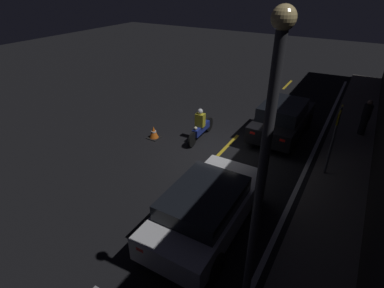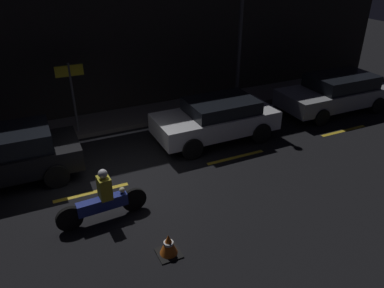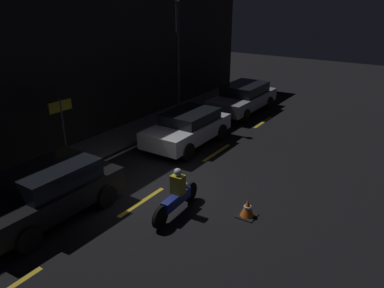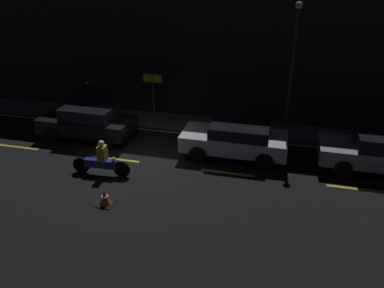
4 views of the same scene
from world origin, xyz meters
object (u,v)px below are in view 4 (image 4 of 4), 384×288
at_px(van_black, 88,122).
at_px(motorcycle, 101,161).
at_px(sedan_white, 235,139).
at_px(traffic_cone_near, 105,198).
at_px(shop_sign, 153,88).
at_px(pedestrian, 89,96).
at_px(street_lamp, 292,69).

relative_size(van_black, motorcycle, 1.86).
height_order(van_black, sedan_white, van_black).
height_order(traffic_cone_near, shop_sign, shop_sign).
xyz_separation_m(van_black, motorcycle, (2.00, -2.80, -0.24)).
bearing_deg(sedan_white, shop_sign, -29.26).
bearing_deg(van_black, motorcycle, 126.32).
distance_m(traffic_cone_near, pedestrian, 8.81).
bearing_deg(sedan_white, motorcycle, 30.18).
xyz_separation_m(van_black, street_lamp, (8.36, 1.65, 2.43)).
relative_size(pedestrian, street_lamp, 0.26).
distance_m(van_black, pedestrian, 3.37).
bearing_deg(shop_sign, van_black, -136.35).
relative_size(sedan_white, pedestrian, 2.71).
bearing_deg(sedan_white, van_black, -1.72).
distance_m(motorcycle, street_lamp, 8.21).
bearing_deg(van_black, street_lamp, -168.04).
distance_m(shop_sign, street_lamp, 6.26).
xyz_separation_m(pedestrian, street_lamp, (9.91, -1.34, 2.32)).
distance_m(sedan_white, shop_sign, 4.93).
bearing_deg(pedestrian, street_lamp, -7.70).
bearing_deg(traffic_cone_near, van_black, 123.29).
bearing_deg(van_black, traffic_cone_near, 124.09).
bearing_deg(sedan_white, pedestrian, -21.70).
height_order(van_black, motorcycle, van_black).
bearing_deg(street_lamp, shop_sign, 175.07).
distance_m(van_black, traffic_cone_near, 5.45).
bearing_deg(shop_sign, sedan_white, -28.89).
distance_m(motorcycle, shop_sign, 5.14).
bearing_deg(traffic_cone_near, sedan_white, 51.28).
bearing_deg(motorcycle, sedan_white, 27.65).
relative_size(traffic_cone_near, shop_sign, 0.22).
xyz_separation_m(pedestrian, shop_sign, (3.83, -0.82, 0.92)).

